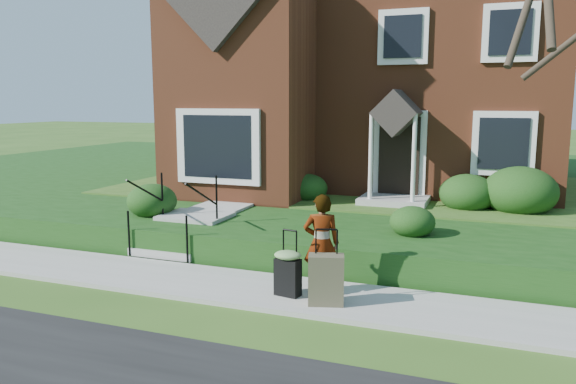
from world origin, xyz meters
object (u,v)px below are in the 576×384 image
at_px(front_steps, 185,228).
at_px(suitcase_olive, 326,280).
at_px(woman, 321,243).
at_px(suitcase_black, 288,270).

relative_size(front_steps, suitcase_olive, 1.78).
height_order(front_steps, woman, woman).
xyz_separation_m(front_steps, woman, (3.48, -1.64, 0.39)).
xyz_separation_m(woman, suitcase_olive, (0.24, -0.53, -0.41)).
bearing_deg(suitcase_black, woman, 51.32).
bearing_deg(suitcase_olive, woman, 98.17).
height_order(front_steps, suitcase_olive, front_steps).
height_order(front_steps, suitcase_black, front_steps).
relative_size(front_steps, suitcase_black, 1.94).
bearing_deg(woman, suitcase_black, 23.98).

